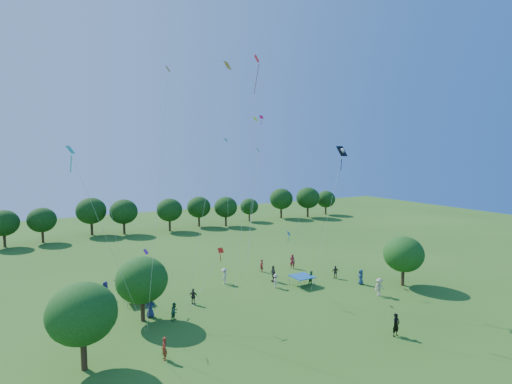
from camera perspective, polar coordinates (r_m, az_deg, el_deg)
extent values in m
plane|color=#34641D|center=(28.84, 15.29, -24.94)|extent=(160.00, 160.00, 0.00)
cylinder|color=#422B19|center=(31.22, -23.37, -20.65)|extent=(0.40, 0.40, 1.97)
ellipsoid|color=#1A4F16|center=(30.06, -23.60, -15.62)|extent=(4.59, 4.59, 4.13)
cylinder|color=#422B19|center=(37.43, -15.88, -16.02)|extent=(0.36, 0.36, 1.77)
ellipsoid|color=#1A4F16|center=(36.50, -16.00, -11.97)|extent=(4.44, 4.44, 4.00)
cylinder|color=#422B19|center=(47.63, 20.22, -11.45)|extent=(0.35, 0.35, 1.68)
ellipsoid|color=#1A4F16|center=(46.92, 20.34, -8.32)|extent=(4.32, 4.32, 3.89)
cylinder|color=#422B19|center=(73.07, -32.26, -5.96)|extent=(0.38, 0.38, 1.87)
ellipsoid|color=#143D11|center=(72.59, -32.38, -3.76)|extent=(4.48, 4.48, 4.03)
cylinder|color=#422B19|center=(73.57, -28.16, -5.69)|extent=(0.38, 0.38, 1.84)
ellipsoid|color=#143D11|center=(73.10, -28.27, -3.53)|extent=(4.42, 4.42, 3.98)
cylinder|color=#422B19|center=(76.42, -22.40, -4.92)|extent=(0.44, 0.44, 2.14)
ellipsoid|color=#143D11|center=(75.91, -22.49, -2.50)|extent=(5.14, 5.14, 4.63)
cylinder|color=#422B19|center=(75.09, -18.31, -5.00)|extent=(0.42, 0.42, 2.03)
ellipsoid|color=#143D11|center=(74.59, -18.38, -2.68)|extent=(4.86, 4.86, 4.37)
cylinder|color=#422B19|center=(75.94, -12.22, -4.75)|extent=(0.40, 0.40, 1.96)
ellipsoid|color=#143D11|center=(75.46, -12.26, -2.52)|extent=(4.71, 4.71, 4.24)
cylinder|color=#422B19|center=(79.43, -8.14, -4.23)|extent=(0.39, 0.39, 1.91)
ellipsoid|color=#143D11|center=(78.99, -8.17, -2.15)|extent=(4.59, 4.59, 4.13)
cylinder|color=#422B19|center=(79.33, -4.33, -4.21)|extent=(0.39, 0.39, 1.89)
ellipsoid|color=#143D11|center=(78.89, -4.34, -2.16)|extent=(4.54, 4.54, 4.08)
cylinder|color=#422B19|center=(84.55, -0.97, -3.68)|extent=(0.33, 0.33, 1.58)
ellipsoid|color=#143D11|center=(84.19, -0.97, -2.07)|extent=(3.80, 3.80, 3.42)
cylinder|color=#422B19|center=(88.86, 3.61, -3.05)|extent=(0.44, 0.44, 2.13)
ellipsoid|color=#143D11|center=(88.42, 3.62, -0.98)|extent=(5.12, 5.12, 4.61)
cylinder|color=#422B19|center=(90.56, 7.40, -2.91)|extent=(0.45, 0.45, 2.18)
ellipsoid|color=#143D11|center=(90.13, 7.42, -0.82)|extent=(5.24, 5.24, 4.72)
cylinder|color=#422B19|center=(95.10, 9.92, -2.65)|extent=(0.37, 0.37, 1.81)
ellipsoid|color=#143D11|center=(94.74, 9.95, -1.00)|extent=(4.35, 4.35, 3.91)
cube|color=#F91D38|center=(41.65, -16.82, -13.54)|extent=(2.20, 2.20, 0.08)
cylinder|color=#999999|center=(40.70, -17.90, -14.78)|extent=(0.05, 0.05, 1.10)
cylinder|color=#999999|center=(41.11, -15.08, -14.49)|extent=(0.05, 0.05, 1.10)
cylinder|color=#999999|center=(42.55, -18.46, -13.88)|extent=(0.05, 0.05, 1.10)
cylinder|color=#999999|center=(42.94, -15.77, -13.62)|extent=(0.05, 0.05, 1.10)
cube|color=#154D8E|center=(44.94, 6.58, -11.88)|extent=(2.20, 2.20, 0.08)
cylinder|color=#999999|center=(43.77, 6.28, -13.05)|extent=(0.05, 0.05, 1.10)
cylinder|color=#999999|center=(44.91, 8.40, -12.59)|extent=(0.05, 0.05, 1.10)
cylinder|color=#999999|center=(45.32, 4.77, -12.38)|extent=(0.05, 0.05, 1.10)
cylinder|color=#999999|center=(46.43, 6.85, -11.95)|extent=(0.05, 0.05, 1.10)
imported|color=black|center=(35.21, 19.38, -17.46)|extent=(0.74, 0.51, 1.88)
imported|color=navy|center=(38.03, -14.87, -15.62)|extent=(1.00, 0.76, 1.79)
imported|color=maroon|center=(51.22, 5.21, -9.82)|extent=(0.81, 0.77, 1.82)
imported|color=#275B3A|center=(36.98, -11.54, -16.37)|extent=(0.86, 0.80, 1.56)
imported|color=beige|center=(45.44, -4.56, -11.87)|extent=(1.19, 1.20, 1.78)
imported|color=#37302C|center=(48.08, 11.28, -11.15)|extent=(0.96, 0.73, 1.49)
imported|color=#A45F92|center=(44.48, -17.46, -12.60)|extent=(0.68, 1.59, 1.66)
imported|color=navy|center=(46.66, 14.75, -11.65)|extent=(0.63, 0.90, 1.66)
imported|color=maroon|center=(49.61, 0.81, -10.48)|extent=(0.38, 0.58, 1.53)
imported|color=#2B6432|center=(42.01, -22.22, -13.88)|extent=(0.91, 0.85, 1.65)
imported|color=#AFA68C|center=(43.58, 17.20, -12.85)|extent=(1.21, 0.55, 1.85)
imported|color=#474139|center=(46.07, 2.45, -11.57)|extent=(0.64, 1.14, 1.85)
imported|color=#A661A4|center=(46.11, -18.88, -12.00)|extent=(1.59, 1.26, 1.64)
imported|color=navy|center=(43.76, -20.71, -12.96)|extent=(0.90, 0.96, 1.74)
imported|color=maroon|center=(30.86, -12.98, -20.98)|extent=(0.42, 0.63, 1.65)
imported|color=#2E6129|center=(45.51, 7.93, -12.04)|extent=(0.78, 0.45, 1.54)
imported|color=#A79D86|center=(44.15, 2.84, -12.59)|extent=(0.69, 1.06, 1.50)
imported|color=#392F2E|center=(40.12, -8.93, -14.52)|extent=(0.95, 0.93, 1.55)
cube|color=black|center=(41.54, 12.16, 5.73)|extent=(1.33, 0.95, 1.03)
cube|color=black|center=(41.60, 12.07, 3.87)|extent=(0.18, 0.26, 1.18)
sphere|color=white|center=(41.50, 12.22, 5.86)|extent=(0.38, 0.38, 0.38)
cylinder|color=white|center=(41.50, 12.21, 5.48)|extent=(0.27, 0.52, 0.34)
cylinder|color=white|center=(41.50, 12.21, 5.48)|extent=(0.27, 0.52, 0.34)
cylinder|color=beige|center=(40.43, 10.08, -4.14)|extent=(4.27, 0.84, 12.91)
cube|color=red|center=(41.24, 0.10, 18.52)|extent=(0.62, 0.85, 0.67)
cube|color=red|center=(40.89, 0.07, 15.80)|extent=(0.34, 0.60, 2.94)
cylinder|color=beige|center=(37.77, -1.42, 2.31)|extent=(4.26, 3.42, 22.13)
cube|color=#F20E4A|center=(49.66, 0.77, 10.66)|extent=(0.53, 0.36, 0.42)
cube|color=#F20E4A|center=(49.66, 0.74, 9.93)|extent=(0.14, 0.15, 0.62)
cylinder|color=beige|center=(48.48, -0.21, 0.25)|extent=(2.67, 1.32, 17.38)
cube|color=orange|center=(31.80, -4.10, 17.61)|extent=(0.79, 0.71, 0.61)
cylinder|color=beige|center=(32.05, -7.16, -0.64)|extent=(2.66, 2.80, 19.58)
cube|color=orange|center=(28.00, -12.46, 16.79)|extent=(0.45, 0.48, 0.37)
cylinder|color=beige|center=(28.84, -13.98, -2.47)|extent=(1.24, 2.64, 18.58)
cube|color=green|center=(45.94, -4.33, 7.45)|extent=(0.56, 0.56, 0.34)
cylinder|color=beige|center=(46.35, -4.05, -1.80)|extent=(0.36, 0.12, 14.51)
cube|color=#1341BF|center=(39.95, 4.70, -5.95)|extent=(0.30, 0.52, 0.45)
cube|color=#1341BF|center=(40.12, 4.66, -6.83)|extent=(0.14, 0.16, 0.65)
cylinder|color=beige|center=(41.56, 6.19, -9.36)|extent=(2.93, 0.44, 5.05)
cube|color=#931999|center=(39.48, -15.45, -8.22)|extent=(0.58, 0.61, 0.46)
cylinder|color=beige|center=(40.36, -16.01, -10.99)|extent=(0.72, 0.89, 3.72)
cube|color=white|center=(35.65, -20.18, -1.35)|extent=(0.56, 0.75, 0.55)
cylinder|color=beige|center=(36.55, -18.91, -8.66)|extent=(1.30, 0.13, 8.86)
cube|color=#0CBC93|center=(28.38, -24.99, 5.51)|extent=(0.62, 0.72, 0.50)
cube|color=#0CBC93|center=(28.44, -24.92, 3.63)|extent=(0.14, 0.25, 1.07)
cylinder|color=beige|center=(29.83, -20.04, -7.62)|extent=(4.63, 0.85, 13.22)
cube|color=red|center=(48.81, 5.48, -1.60)|extent=(0.42, 0.46, 0.30)
cylinder|color=beige|center=(49.90, 6.59, -5.69)|extent=(2.22, 0.35, 6.96)
cube|color=red|center=(34.83, -5.07, -8.31)|extent=(0.52, 0.35, 0.40)
cube|color=red|center=(35.04, -5.09, -9.32)|extent=(0.15, 0.16, 0.68)
cylinder|color=beige|center=(34.74, -7.33, -12.74)|extent=(3.20, 0.46, 4.69)
cube|color=#BDED15|center=(53.29, -0.09, 10.38)|extent=(0.57, 0.75, 0.52)
cylinder|color=beige|center=(50.19, -0.60, 0.42)|extent=(3.88, 5.06, 17.35)
cube|color=#178118|center=(45.83, 0.30, 6.03)|extent=(0.53, 0.58, 0.46)
cylinder|color=beige|center=(46.67, -0.60, -2.46)|extent=(0.92, 1.38, 13.34)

